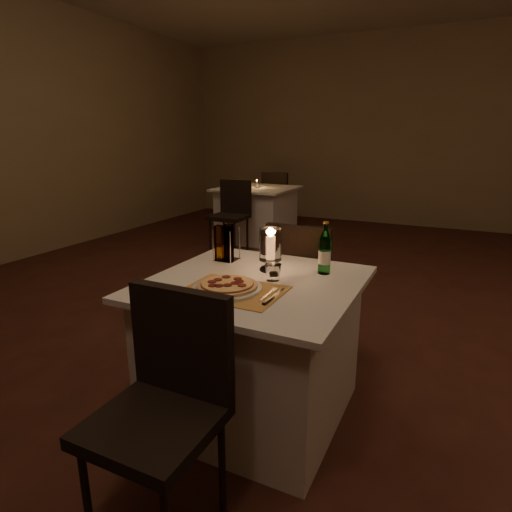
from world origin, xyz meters
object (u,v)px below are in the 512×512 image
at_px(tumbler, 273,272).
at_px(chair_near, 167,389).
at_px(plate, 227,288).
at_px(water_bottle, 325,253).
at_px(main_table, 254,348).
at_px(neighbor_table_left, 257,214).
at_px(hurricane_candle, 271,246).
at_px(chair_far, 302,276).
at_px(pizza, 227,285).

bearing_deg(tumbler, chair_near, -95.95).
height_order(plate, water_bottle, water_bottle).
bearing_deg(main_table, tumbler, 31.10).
distance_m(chair_near, tumbler, 0.80).
height_order(tumbler, neighbor_table_left, tumbler).
bearing_deg(hurricane_candle, main_table, -90.84).
relative_size(chair_near, chair_far, 1.00).
relative_size(main_table, pizza, 3.57).
height_order(pizza, tumbler, tumbler).
distance_m(main_table, water_bottle, 0.61).
bearing_deg(tumbler, main_table, -148.90).
distance_m(chair_far, plate, 0.92).
relative_size(plate, hurricane_candle, 1.42).
relative_size(main_table, tumbler, 12.33).
relative_size(chair_near, hurricane_candle, 3.98).
bearing_deg(pizza, chair_far, 86.79).
bearing_deg(plate, tumbler, 60.40).
bearing_deg(main_table, water_bottle, 43.77).
height_order(main_table, chair_far, chair_far).
bearing_deg(tumbler, pizza, -119.63).
bearing_deg(hurricane_candle, pizza, -98.17).
xyz_separation_m(chair_far, hurricane_candle, (0.00, -0.53, 0.32)).
distance_m(main_table, tumbler, 0.42).
distance_m(pizza, tumbler, 0.26).
height_order(chair_far, pizza, chair_far).
bearing_deg(tumbler, chair_far, 96.80).
height_order(main_table, plate, plate).
height_order(plate, tumbler, tumbler).
relative_size(pizza, neighbor_table_left, 0.28).
relative_size(main_table, plate, 3.12).
height_order(chair_far, water_bottle, water_bottle).
distance_m(plate, pizza, 0.02).
relative_size(main_table, hurricane_candle, 4.43).
xyz_separation_m(chair_near, chair_far, (-0.00, 1.43, 0.00)).
bearing_deg(neighbor_table_left, pizza, -66.26).
xyz_separation_m(chair_far, plate, (-0.05, -0.89, 0.20)).
xyz_separation_m(pizza, water_bottle, (0.32, 0.44, 0.08)).
distance_m(plate, neighbor_table_left, 4.09).
xyz_separation_m(chair_near, hurricane_candle, (0.00, 0.90, 0.32)).
height_order(hurricane_candle, neighbor_table_left, hurricane_candle).
relative_size(pizza, tumbler, 3.45).
distance_m(plate, water_bottle, 0.56).
relative_size(tumbler, neighbor_table_left, 0.08).
bearing_deg(water_bottle, tumbler, -132.19).
xyz_separation_m(chair_near, neighbor_table_left, (-1.69, 4.27, -0.18)).
distance_m(chair_far, water_bottle, 0.61).
distance_m(chair_near, plate, 0.57).
relative_size(water_bottle, neighbor_table_left, 0.27).
xyz_separation_m(chair_far, neighbor_table_left, (-1.69, 2.84, -0.18)).
xyz_separation_m(tumbler, neighbor_table_left, (-1.77, 3.50, -0.41)).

